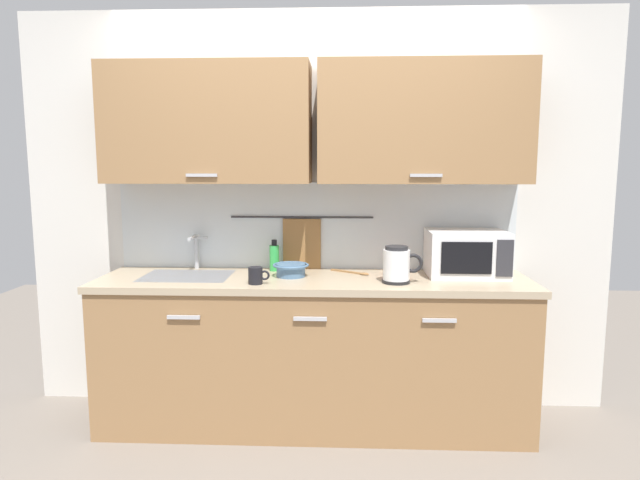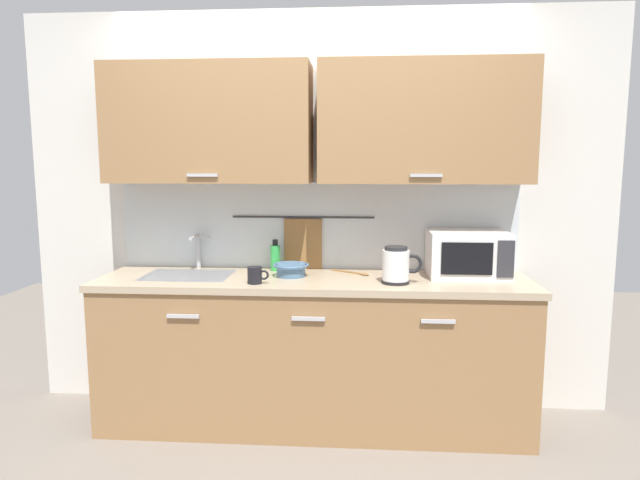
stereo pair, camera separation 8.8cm
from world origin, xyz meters
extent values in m
plane|color=slate|center=(0.00, 0.00, 0.00)|extent=(8.00, 8.00, 0.00)
cube|color=#997047|center=(0.00, 0.30, 0.43)|extent=(2.50, 0.60, 0.86)
cube|color=#B7B7BC|center=(-0.69, -0.01, 0.74)|extent=(0.18, 0.02, 0.02)
cube|color=#B7B7BC|center=(0.00, -0.01, 0.74)|extent=(0.18, 0.02, 0.02)
cube|color=#B7B7BC|center=(0.69, -0.01, 0.74)|extent=(0.18, 0.02, 0.02)
cube|color=tan|center=(0.00, 0.30, 0.88)|extent=(2.53, 0.63, 0.04)
cube|color=#9EA0A5|center=(-0.76, 0.32, 0.85)|extent=(0.52, 0.38, 0.09)
cube|color=silver|center=(0.00, 0.63, 1.25)|extent=(3.70, 0.06, 2.50)
cube|color=silver|center=(0.00, 0.59, 1.18)|extent=(2.50, 0.01, 0.55)
cube|color=#997047|center=(-0.64, 0.43, 1.80)|extent=(1.23, 0.33, 0.70)
cube|color=#B7B7BC|center=(-0.64, 0.26, 1.50)|extent=(0.18, 0.01, 0.02)
cube|color=#997047|center=(0.64, 0.43, 1.80)|extent=(1.23, 0.33, 0.70)
cube|color=#B7B7BC|center=(0.64, 0.26, 1.50)|extent=(0.18, 0.01, 0.02)
cylinder|color=#333338|center=(-0.09, 0.58, 1.23)|extent=(0.90, 0.01, 0.01)
cube|color=olive|center=(-0.09, 0.58, 1.05)|extent=(0.24, 0.02, 0.34)
cylinder|color=#B2B5BA|center=(-0.76, 0.55, 1.01)|extent=(0.03, 0.03, 0.22)
cylinder|color=#B2B5BA|center=(-0.76, 0.47, 1.11)|extent=(0.02, 0.16, 0.02)
cube|color=#B2B5BA|center=(-0.72, 0.55, 1.10)|extent=(0.07, 0.02, 0.01)
cube|color=white|center=(0.91, 0.41, 1.04)|extent=(0.46, 0.34, 0.27)
cube|color=black|center=(0.87, 0.24, 1.04)|extent=(0.29, 0.01, 0.18)
cube|color=#2D2D33|center=(1.09, 0.24, 1.04)|extent=(0.09, 0.01, 0.21)
cylinder|color=black|center=(0.47, 0.18, 0.91)|extent=(0.16, 0.16, 0.02)
cylinder|color=white|center=(0.47, 0.18, 1.00)|extent=(0.15, 0.15, 0.17)
cylinder|color=#262628|center=(0.47, 0.18, 1.10)|extent=(0.13, 0.13, 0.02)
torus|color=black|center=(0.57, 0.18, 1.01)|extent=(0.11, 0.02, 0.11)
cylinder|color=green|center=(-0.26, 0.50, 0.98)|extent=(0.06, 0.06, 0.16)
cylinder|color=black|center=(-0.26, 0.50, 1.08)|extent=(0.03, 0.03, 0.04)
cylinder|color=black|center=(-0.31, 0.12, 0.95)|extent=(0.08, 0.08, 0.09)
torus|color=black|center=(-0.26, 0.12, 0.95)|extent=(0.06, 0.01, 0.06)
cylinder|color=#4C7093|center=(-0.14, 0.33, 0.94)|extent=(0.17, 0.17, 0.07)
torus|color=#4C7093|center=(-0.14, 0.33, 0.97)|extent=(0.21, 0.21, 0.01)
cylinder|color=red|center=(0.47, 0.39, 0.95)|extent=(0.08, 0.08, 0.09)
torus|color=red|center=(0.52, 0.39, 0.95)|extent=(0.06, 0.01, 0.06)
cube|color=#9E7042|center=(0.19, 0.47, 0.91)|extent=(0.19, 0.14, 0.01)
ellipsoid|color=#9E7042|center=(0.30, 0.40, 0.91)|extent=(0.07, 0.07, 0.01)
camera|label=1|loc=(0.18, -2.86, 1.56)|focal=30.84mm
camera|label=2|loc=(0.27, -2.86, 1.56)|focal=30.84mm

